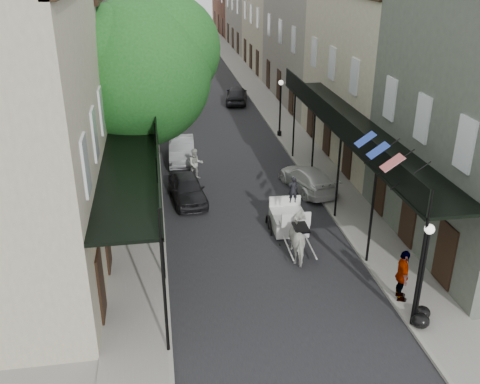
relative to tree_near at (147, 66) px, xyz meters
name	(u,v)px	position (x,y,z in m)	size (l,w,h in m)	color
ground	(280,302)	(4.20, -10.18, -6.49)	(140.00, 140.00, 0.00)	gray
road	(215,131)	(4.20, 9.82, -6.48)	(8.00, 90.00, 0.01)	black
sidewalk_left	(142,134)	(-0.80, 9.82, -6.43)	(2.20, 90.00, 0.12)	gray
sidewalk_right	(285,127)	(9.20, 9.82, -6.43)	(2.20, 90.00, 0.12)	gray
building_row_left	(92,35)	(-4.40, 19.82, -1.24)	(5.00, 80.00, 10.50)	#BDB697
building_row_right	(301,30)	(12.80, 19.82, -1.24)	(5.00, 80.00, 10.50)	gray
gallery_left	(137,138)	(-0.59, -3.20, -2.44)	(2.20, 18.05, 4.88)	black
gallery_right	(351,128)	(8.99, -3.20, -2.44)	(2.20, 18.05, 4.88)	black
tree_near	(147,66)	(0.00, 0.00, 0.00)	(7.31, 6.80, 9.63)	#382619
tree_far	(147,37)	(-0.05, 14.00, -0.65)	(6.45, 6.00, 8.61)	#382619
lamppost_right_near	(422,274)	(8.30, -12.18, -4.44)	(0.32, 0.32, 3.71)	black
lamppost_left	(157,189)	(0.10, -4.18, -4.44)	(0.32, 0.32, 3.71)	black
lamppost_right_far	(280,107)	(8.30, 7.82, -4.44)	(0.32, 0.32, 3.71)	black
horse	(301,238)	(5.71, -7.26, -5.64)	(0.92, 2.01, 1.70)	silver
carriage	(287,204)	(5.78, -4.61, -5.38)	(1.82, 2.55, 2.85)	black
pedestrian_walking	(196,164)	(2.20, 1.57, -5.64)	(0.83, 0.65, 1.71)	#BABCB1
pedestrian_sidewalk_left	(135,118)	(-1.21, 10.51, -5.50)	(1.12, 0.64, 1.73)	gray
pedestrian_sidewalk_right	(402,276)	(8.40, -10.80, -5.40)	(1.14, 0.47, 1.94)	gray
car_left_near	(187,188)	(1.54, -1.18, -5.83)	(1.56, 3.88, 1.32)	black
car_left_mid	(182,150)	(1.60, 4.42, -5.80)	(1.45, 4.17, 1.37)	#9F9EA3
car_left_far	(161,107)	(0.60, 14.09, -5.78)	(2.34, 5.07, 1.41)	black
car_right_near	(307,179)	(7.80, -0.83, -5.87)	(1.72, 4.23, 1.23)	silver
car_right_far	(237,95)	(6.80, 16.95, -5.79)	(1.65, 4.09, 1.39)	black
trash_bags	(421,317)	(8.51, -12.20, -6.13)	(0.86, 1.01, 0.51)	black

